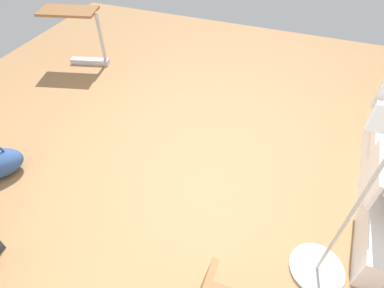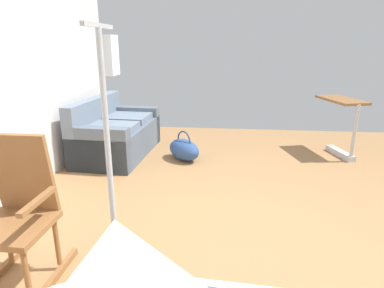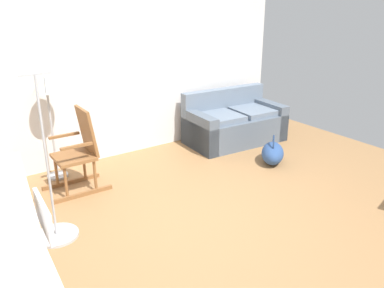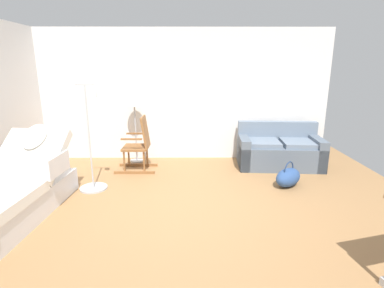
% 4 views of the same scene
% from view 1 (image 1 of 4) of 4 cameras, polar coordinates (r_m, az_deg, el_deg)
% --- Properties ---
extents(ground_plane, '(7.38, 7.38, 0.00)m').
position_cam_1_polar(ground_plane, '(3.45, -0.47, -2.70)').
color(ground_plane, '#9E7247').
extents(overbed_table, '(0.88, 0.59, 0.84)m').
position_cam_1_polar(overbed_table, '(5.15, -20.11, 18.96)').
color(overbed_table, '#B2B5BA').
rests_on(overbed_table, ground).
extents(iv_pole, '(0.44, 0.44, 1.69)m').
position_cam_1_polar(iv_pole, '(2.72, 23.07, -18.22)').
color(iv_pole, '#B2B5BA').
rests_on(iv_pole, ground).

